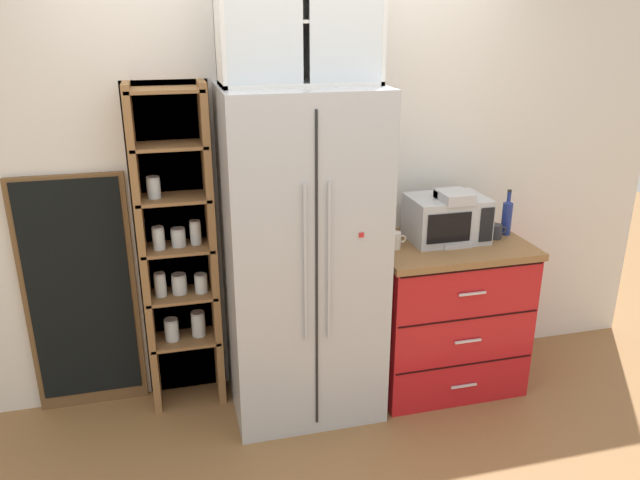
% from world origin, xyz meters
% --- Properties ---
extents(ground_plane, '(10.48, 10.48, 0.00)m').
position_xyz_m(ground_plane, '(0.00, 0.00, 0.00)').
color(ground_plane, olive).
extents(wall_back_cream, '(4.80, 0.10, 2.55)m').
position_xyz_m(wall_back_cream, '(0.00, 0.40, 1.27)').
color(wall_back_cream, silver).
rests_on(wall_back_cream, ground).
extents(refrigerator, '(0.82, 0.66, 1.84)m').
position_xyz_m(refrigerator, '(0.00, 0.03, 0.92)').
color(refrigerator, '#B7BABF').
rests_on(refrigerator, ground).
extents(pantry_shelf_column, '(0.45, 0.27, 1.85)m').
position_xyz_m(pantry_shelf_column, '(-0.66, 0.29, 0.93)').
color(pantry_shelf_column, brown).
rests_on(pantry_shelf_column, ground).
extents(counter_cabinet, '(0.90, 0.64, 0.92)m').
position_xyz_m(counter_cabinet, '(0.88, 0.04, 0.46)').
color(counter_cabinet, red).
rests_on(counter_cabinet, ground).
extents(microwave, '(0.44, 0.33, 0.26)m').
position_xyz_m(microwave, '(0.88, 0.09, 1.05)').
color(microwave, '#B7BABF').
rests_on(microwave, counter_cabinet).
extents(coffee_maker, '(0.17, 0.20, 0.31)m').
position_xyz_m(coffee_maker, '(0.88, 0.05, 1.08)').
color(coffee_maker, '#B7B7BC').
rests_on(coffee_maker, counter_cabinet).
extents(mug_charcoal, '(0.11, 0.08, 0.08)m').
position_xyz_m(mug_charcoal, '(1.17, 0.04, 0.97)').
color(mug_charcoal, '#2D2D33').
rests_on(mug_charcoal, counter_cabinet).
extents(mug_cream, '(0.11, 0.08, 0.09)m').
position_xyz_m(mug_cream, '(0.54, 0.03, 0.97)').
color(mug_cream, silver).
rests_on(mug_cream, counter_cabinet).
extents(bottle_cobalt, '(0.06, 0.06, 0.28)m').
position_xyz_m(bottle_cobalt, '(1.27, 0.09, 1.04)').
color(bottle_cobalt, navy).
rests_on(bottle_cobalt, counter_cabinet).
extents(bottle_green, '(0.07, 0.07, 0.28)m').
position_xyz_m(bottle_green, '(0.88, 0.02, 1.05)').
color(bottle_green, '#285B33').
rests_on(bottle_green, counter_cabinet).
extents(upper_cabinet, '(0.79, 0.32, 0.60)m').
position_xyz_m(upper_cabinet, '(0.00, 0.08, 2.14)').
color(upper_cabinet, silver).
rests_on(upper_cabinet, refrigerator).
extents(chalkboard_menu, '(0.60, 0.04, 1.39)m').
position_xyz_m(chalkboard_menu, '(-1.20, 0.33, 0.70)').
color(chalkboard_menu, brown).
rests_on(chalkboard_menu, ground).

